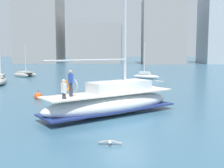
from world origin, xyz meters
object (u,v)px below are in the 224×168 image
(main_sailboat, at_px, (112,101))
(moored_sloop_near, at_px, (25,74))
(seagull, at_px, (110,142))
(mooring_buoy, at_px, (38,96))
(moored_sloop_far, at_px, (0,80))
(moored_catamaran, at_px, (146,76))

(main_sailboat, xyz_separation_m, moored_sloop_near, (-15.51, 27.06, -0.41))
(seagull, xyz_separation_m, mooring_buoy, (-6.95, 11.95, 0.08))
(main_sailboat, height_order, moored_sloop_near, main_sailboat)
(moored_sloop_far, bearing_deg, moored_catamaran, 24.59)
(seagull, height_order, mooring_buoy, mooring_buoy)
(moored_sloop_far, relative_size, moored_catamaran, 1.53)
(main_sailboat, relative_size, moored_sloop_near, 2.36)
(moored_sloop_far, height_order, seagull, moored_sloop_far)
(main_sailboat, bearing_deg, mooring_buoy, 138.88)
(moored_sloop_near, height_order, moored_sloop_far, moored_sloop_far)
(moored_sloop_far, distance_m, seagull, 26.69)
(moored_catamaran, height_order, mooring_buoy, moored_catamaran)
(moored_sloop_near, distance_m, moored_catamaran, 19.70)
(main_sailboat, distance_m, mooring_buoy, 8.94)
(seagull, bearing_deg, moored_sloop_far, 123.89)
(moored_sloop_near, distance_m, moored_sloop_far, 11.03)
(mooring_buoy, bearing_deg, seagull, -59.83)
(moored_sloop_far, xyz_separation_m, seagull, (14.88, -22.15, -0.45))
(moored_sloop_near, bearing_deg, seagull, -64.61)
(moored_catamaran, bearing_deg, mooring_buoy, -119.84)
(moored_catamaran, xyz_separation_m, mooring_buoy, (-10.76, -18.75, -0.24))
(mooring_buoy, bearing_deg, main_sailboat, -41.12)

